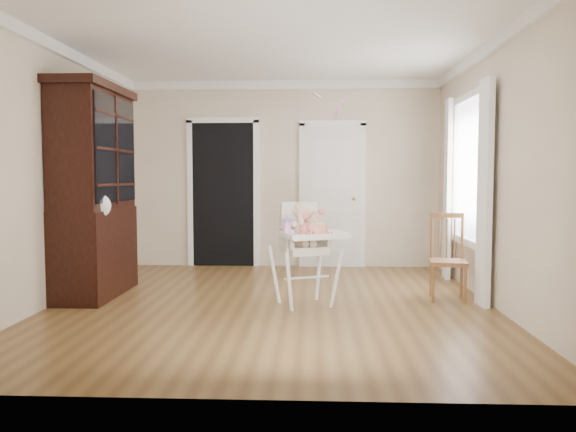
{
  "coord_description": "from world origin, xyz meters",
  "views": [
    {
      "loc": [
        0.42,
        -5.72,
        1.32
      ],
      "look_at": [
        0.17,
        -0.13,
        0.92
      ],
      "focal_mm": 35.0,
      "sensor_mm": 36.0,
      "label": 1
    }
  ],
  "objects_px": {
    "china_cabinet": "(94,191)",
    "dining_chair": "(448,260)",
    "cake": "(317,229)",
    "high_chair": "(305,241)",
    "sippy_cup": "(287,226)"
  },
  "relations": [
    {
      "from": "high_chair",
      "to": "dining_chair",
      "type": "distance_m",
      "value": 1.58
    },
    {
      "from": "high_chair",
      "to": "china_cabinet",
      "type": "xyz_separation_m",
      "value": [
        -2.32,
        0.39,
        0.49
      ]
    },
    {
      "from": "high_chair",
      "to": "china_cabinet",
      "type": "height_order",
      "value": "china_cabinet"
    },
    {
      "from": "cake",
      "to": "dining_chair",
      "type": "bearing_deg",
      "value": 23.2
    },
    {
      "from": "sippy_cup",
      "to": "china_cabinet",
      "type": "distance_m",
      "value": 2.26
    },
    {
      "from": "china_cabinet",
      "to": "cake",
      "type": "bearing_deg",
      "value": -14.81
    },
    {
      "from": "sippy_cup",
      "to": "china_cabinet",
      "type": "relative_size",
      "value": 0.09
    },
    {
      "from": "cake",
      "to": "china_cabinet",
      "type": "height_order",
      "value": "china_cabinet"
    },
    {
      "from": "high_chair",
      "to": "sippy_cup",
      "type": "bearing_deg",
      "value": -147.78
    },
    {
      "from": "high_chair",
      "to": "dining_chair",
      "type": "height_order",
      "value": "high_chair"
    },
    {
      "from": "china_cabinet",
      "to": "dining_chair",
      "type": "height_order",
      "value": "china_cabinet"
    },
    {
      "from": "china_cabinet",
      "to": "dining_chair",
      "type": "bearing_deg",
      "value": -0.62
    },
    {
      "from": "high_chair",
      "to": "dining_chair",
      "type": "bearing_deg",
      "value": -9.5
    },
    {
      "from": "cake",
      "to": "dining_chair",
      "type": "distance_m",
      "value": 1.58
    },
    {
      "from": "high_chair",
      "to": "cake",
      "type": "relative_size",
      "value": 4.38
    }
  ]
}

